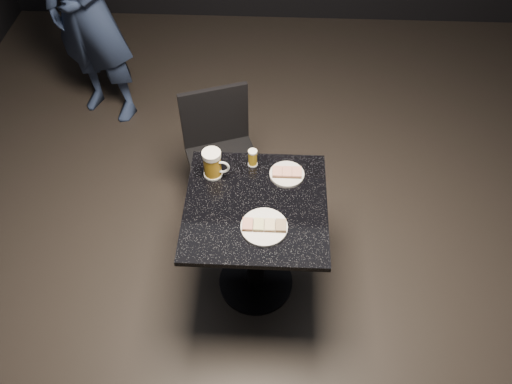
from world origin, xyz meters
TOP-DOWN VIEW (x-y plane):
  - floor at (0.00, 0.00)m, footprint 6.00×6.00m
  - plate_large at (0.05, -0.14)m, footprint 0.22×0.22m
  - plate_small at (0.15, 0.20)m, footprint 0.18×0.18m
  - patron at (-1.22, 1.56)m, footprint 0.75×0.62m
  - table at (0.00, 0.00)m, footprint 0.70×0.70m
  - beer_mug at (-0.22, 0.19)m, footprint 0.14×0.10m
  - beer_tumbler at (-0.03, 0.27)m, footprint 0.05×0.05m
  - chair at (-0.24, 0.61)m, footprint 0.52×0.52m
  - canapes_on_plate_large at (0.05, -0.14)m, footprint 0.21×0.07m
  - canapes_on_plate_small at (0.15, 0.20)m, footprint 0.15×0.07m

SIDE VIEW (x-z plane):
  - floor at x=0.00m, z-range 0.00..0.00m
  - chair at x=-0.24m, z-range 0.06..0.94m
  - table at x=0.00m, z-range 0.13..0.88m
  - plate_large at x=0.05m, z-range 0.75..0.76m
  - plate_small at x=0.15m, z-range 0.75..0.76m
  - canapes_on_plate_large at x=0.05m, z-range 0.76..0.78m
  - canapes_on_plate_small at x=0.15m, z-range 0.76..0.78m
  - beer_tumbler at x=-0.03m, z-range 0.75..0.85m
  - beer_mug at x=-0.22m, z-range 0.75..0.91m
  - patron at x=-1.22m, z-range 0.00..1.75m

